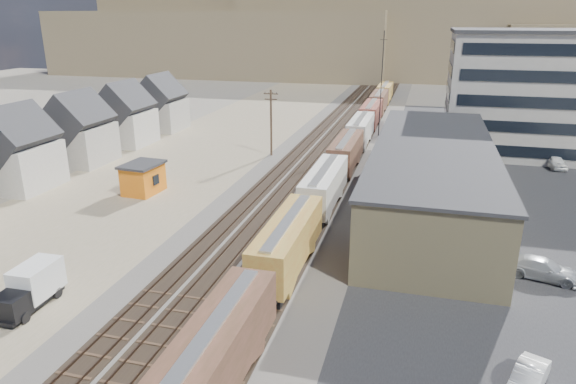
% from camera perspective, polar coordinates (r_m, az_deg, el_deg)
% --- Properties ---
extents(ground, '(300.00, 300.00, 0.00)m').
position_cam_1_polar(ground, '(39.41, -7.82, -12.10)').
color(ground, '#6B6356').
rests_on(ground, ground).
extents(ballast_bed, '(18.00, 200.00, 0.06)m').
position_cam_1_polar(ballast_bed, '(84.52, 5.28, 5.04)').
color(ballast_bed, '#4C4742').
rests_on(ballast_bed, ground).
extents(dirt_yard, '(24.00, 180.00, 0.03)m').
position_cam_1_polar(dirt_yard, '(81.09, -10.09, 4.21)').
color(dirt_yard, '#7F7557').
rests_on(dirt_yard, ground).
extents(asphalt_lot, '(26.00, 120.00, 0.04)m').
position_cam_1_polar(asphalt_lot, '(69.43, 21.19, 0.71)').
color(asphalt_lot, '#232326').
rests_on(asphalt_lot, ground).
extents(rail_tracks, '(11.40, 200.00, 0.24)m').
position_cam_1_polar(rail_tracks, '(84.59, 4.91, 5.12)').
color(rail_tracks, black).
rests_on(rail_tracks, ground).
extents(freight_train, '(3.00, 119.74, 4.46)m').
position_cam_1_polar(freight_train, '(77.56, 7.34, 5.80)').
color(freight_train, black).
rests_on(freight_train, ground).
extents(warehouse, '(12.40, 40.40, 7.25)m').
position_cam_1_polar(warehouse, '(58.33, 15.64, 1.73)').
color(warehouse, tan).
rests_on(warehouse, ground).
extents(office_tower, '(22.60, 18.60, 18.45)m').
position_cam_1_polar(office_tower, '(87.72, 24.65, 10.08)').
color(office_tower, '#9E998E').
rests_on(office_tower, ground).
extents(utility_pole_north, '(2.20, 0.32, 10.00)m').
position_cam_1_polar(utility_pole_north, '(77.68, -1.89, 7.85)').
color(utility_pole_north, '#382619').
rests_on(utility_pole_north, ground).
extents(radio_mast, '(1.20, 0.16, 18.00)m').
position_cam_1_polar(radio_mast, '(91.92, 10.33, 11.70)').
color(radio_mast, black).
rests_on(radio_mast, ground).
extents(townhouse_row, '(8.15, 68.16, 10.47)m').
position_cam_1_polar(townhouse_row, '(75.22, -24.92, 4.98)').
color(townhouse_row, '#B7B2A8').
rests_on(townhouse_row, ground).
extents(hills_north, '(265.00, 80.00, 32.00)m').
position_cam_1_polar(hills_north, '(199.40, 11.65, 16.80)').
color(hills_north, brown).
rests_on(hills_north, ground).
extents(box_truck, '(2.30, 5.75, 3.03)m').
position_cam_1_polar(box_truck, '(42.27, -26.67, -9.46)').
color(box_truck, silver).
rests_on(box_truck, ground).
extents(maintenance_shed, '(4.29, 5.34, 3.70)m').
position_cam_1_polar(maintenance_shed, '(63.82, -15.80, 1.52)').
color(maintenance_shed, orange).
rests_on(maintenance_shed, ground).
extents(parked_car_white, '(3.12, 4.64, 1.45)m').
position_cam_1_polar(parked_car_white, '(33.76, 25.07, -18.36)').
color(parked_car_white, silver).
rests_on(parked_car_white, ground).
extents(parked_car_silver, '(6.20, 3.71, 1.68)m').
position_cam_1_polar(parked_car_silver, '(46.76, 26.42, -7.66)').
color(parked_car_silver, '#9FA2A6').
rests_on(parked_car_silver, ground).
extents(parked_car_blue, '(3.97, 5.42, 1.37)m').
position_cam_1_polar(parked_car_blue, '(84.40, 19.24, 4.49)').
color(parked_car_blue, navy).
rests_on(parked_car_blue, ground).
extents(parked_car_far, '(2.76, 5.29, 1.72)m').
position_cam_1_polar(parked_car_far, '(81.21, 27.56, 2.97)').
color(parked_car_far, white).
rests_on(parked_car_far, ground).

